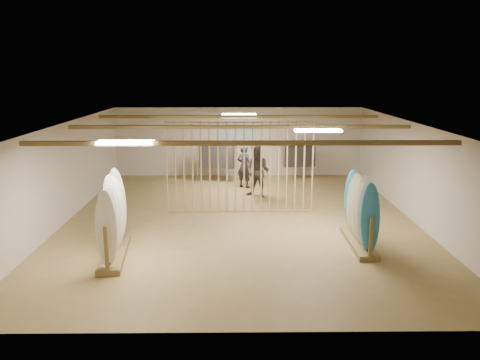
{
  "coord_description": "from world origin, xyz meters",
  "views": [
    {
      "loc": [
        -0.14,
        -12.99,
        4.24
      ],
      "look_at": [
        0.0,
        0.0,
        1.2
      ],
      "focal_mm": 35.0,
      "sensor_mm": 36.0,
      "label": 1
    }
  ],
  "objects_px": {
    "clothing_rack_b": "(299,156)",
    "clothing_rack_a": "(217,156)",
    "rack_right": "(360,222)",
    "shopper_a": "(244,164)",
    "shopper_b": "(258,168)",
    "rack_left": "(113,230)"
  },
  "relations": [
    {
      "from": "rack_left",
      "to": "rack_right",
      "type": "bearing_deg",
      "value": -0.4
    },
    {
      "from": "rack_right",
      "to": "shopper_b",
      "type": "relative_size",
      "value": 1.08
    },
    {
      "from": "rack_right",
      "to": "shopper_a",
      "type": "height_order",
      "value": "shopper_a"
    },
    {
      "from": "clothing_rack_a",
      "to": "clothing_rack_b",
      "type": "distance_m",
      "value": 3.29
    },
    {
      "from": "clothing_rack_b",
      "to": "rack_right",
      "type": "bearing_deg",
      "value": -93.57
    },
    {
      "from": "shopper_a",
      "to": "clothing_rack_b",
      "type": "bearing_deg",
      "value": -118.65
    },
    {
      "from": "rack_right",
      "to": "shopper_b",
      "type": "distance_m",
      "value": 5.19
    },
    {
      "from": "clothing_rack_b",
      "to": "rack_left",
      "type": "bearing_deg",
      "value": -131.7
    },
    {
      "from": "shopper_a",
      "to": "shopper_b",
      "type": "height_order",
      "value": "shopper_b"
    },
    {
      "from": "rack_right",
      "to": "clothing_rack_b",
      "type": "distance_m",
      "value": 7.33
    },
    {
      "from": "clothing_rack_b",
      "to": "shopper_b",
      "type": "relative_size",
      "value": 0.7
    },
    {
      "from": "rack_right",
      "to": "rack_left",
      "type": "bearing_deg",
      "value": -172.77
    },
    {
      "from": "clothing_rack_a",
      "to": "shopper_a",
      "type": "bearing_deg",
      "value": -28.88
    },
    {
      "from": "rack_left",
      "to": "clothing_rack_b",
      "type": "bearing_deg",
      "value": 49.12
    },
    {
      "from": "shopper_a",
      "to": "shopper_b",
      "type": "xyz_separation_m",
      "value": [
        0.43,
        -1.33,
        0.11
      ]
    },
    {
      "from": "rack_left",
      "to": "clothing_rack_a",
      "type": "height_order",
      "value": "rack_left"
    },
    {
      "from": "rack_right",
      "to": "clothing_rack_a",
      "type": "height_order",
      "value": "rack_right"
    },
    {
      "from": "clothing_rack_a",
      "to": "shopper_a",
      "type": "height_order",
      "value": "shopper_a"
    },
    {
      "from": "rack_right",
      "to": "shopper_a",
      "type": "relative_size",
      "value": 1.22
    },
    {
      "from": "clothing_rack_b",
      "to": "clothing_rack_a",
      "type": "bearing_deg",
      "value": 179.79
    },
    {
      "from": "rack_right",
      "to": "shopper_a",
      "type": "distance_m",
      "value": 6.56
    },
    {
      "from": "rack_left",
      "to": "shopper_b",
      "type": "relative_size",
      "value": 1.16
    }
  ]
}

